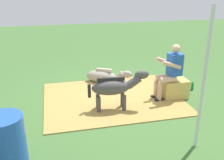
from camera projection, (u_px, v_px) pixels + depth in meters
The scene contains 9 objects.
ground_plane at pixel (120, 96), 6.49m from camera, with size 24.00×24.00×0.00m, color #426B33.
hay_patch at pixel (112, 98), 6.34m from camera, with size 3.26×2.60×0.02m, color #AD8C47.
hay_bale at pixel (174, 89), 6.33m from camera, with size 0.61×0.41×0.45m, color tan.
person_seated at pixel (170, 70), 6.11m from camera, with size 0.68×0.44×1.33m.
pony_standing at pixel (115, 87), 5.61m from camera, with size 1.35×0.39×0.89m.
pony_lying at pixel (105, 77), 7.24m from camera, with size 1.29×0.90×0.42m.
soda_bottle at pixel (192, 86), 6.80m from camera, with size 0.07×0.07×0.24m.
water_barrel at pixel (6, 145), 3.75m from camera, with size 0.58×0.58×0.92m, color blue.
tent_pole_left at pixel (204, 82), 4.09m from camera, with size 0.06×0.06×2.40m, color silver.
Camera 1 is at (1.55, 5.71, 2.68)m, focal length 41.43 mm.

